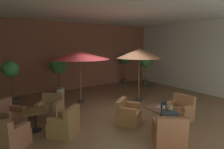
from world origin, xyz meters
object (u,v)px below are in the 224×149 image
(potted_tree_mid_left, at_px, (145,67))
(potted_tree_mid_right, at_px, (124,61))
(cafe_table_front_left, at_px, (161,113))
(patio_umbrella_tall_red, at_px, (80,56))
(armchair_front_left_east, at_px, (180,111))
(iced_drink_cup, at_px, (164,107))
(armchair_front_left_north, at_px, (169,134))
(armchair_front_right_south, at_px, (50,110))
(armchair_front_left_south, at_px, (128,114))
(armchair_front_right_east, at_px, (65,125))
(armchair_front_right_west, at_px, (9,117))
(potted_tree_left_corner, at_px, (11,77))
(open_laptop, at_px, (162,106))
(patio_umbrella_center_beige, at_px, (139,54))
(potted_tree_right_corner, at_px, (59,68))
(armchair_front_right_north, at_px, (8,136))
(patron_blue_shirt, at_px, (169,118))
(cafe_table_front_right, at_px, (35,115))

(potted_tree_mid_left, distance_m, potted_tree_mid_right, 1.60)
(potted_tree_mid_left, relative_size, potted_tree_mid_right, 0.90)
(cafe_table_front_left, bearing_deg, patio_umbrella_tall_red, 105.19)
(patio_umbrella_tall_red, bearing_deg, armchair_front_left_east, -60.56)
(potted_tree_mid_right, distance_m, iced_drink_cup, 7.05)
(armchair_front_left_north, xyz_separation_m, armchair_front_right_south, (-2.11, 3.53, -0.00))
(armchair_front_left_south, height_order, armchair_front_right_east, armchair_front_right_east)
(armchair_front_right_west, height_order, potted_tree_left_corner, potted_tree_left_corner)
(armchair_front_right_west, distance_m, potted_tree_left_corner, 2.19)
(potted_tree_left_corner, bearing_deg, armchair_front_left_north, -60.09)
(armchair_front_right_south, distance_m, potted_tree_left_corner, 2.40)
(potted_tree_left_corner, bearing_deg, open_laptop, -49.89)
(patio_umbrella_center_beige, height_order, potted_tree_left_corner, patio_umbrella_center_beige)
(patio_umbrella_tall_red, relative_size, potted_tree_mid_left, 1.43)
(potted_tree_left_corner, distance_m, iced_drink_cup, 6.03)
(potted_tree_right_corner, distance_m, open_laptop, 5.88)
(patio_umbrella_tall_red, relative_size, potted_tree_left_corner, 1.34)
(potted_tree_mid_right, bearing_deg, patio_umbrella_tall_red, -150.99)
(armchair_front_right_east, xyz_separation_m, patio_umbrella_center_beige, (4.06, 1.49, 1.91))
(armchair_front_left_north, relative_size, armchair_front_right_north, 1.01)
(potted_tree_mid_left, relative_size, open_laptop, 5.33)
(armchair_front_left_east, relative_size, patio_umbrella_tall_red, 0.33)
(cafe_table_front_left, xyz_separation_m, open_laptop, (0.07, 0.02, 0.20))
(armchair_front_right_south, distance_m, patron_blue_shirt, 4.12)
(potted_tree_mid_right, bearing_deg, open_laptop, -116.20)
(armchair_front_left_north, bearing_deg, open_laptop, 52.08)
(potted_tree_mid_right, bearing_deg, armchair_front_right_east, -139.15)
(cafe_table_front_left, xyz_separation_m, armchair_front_right_west, (-4.05, 2.65, -0.18))
(cafe_table_front_right, height_order, patio_umbrella_tall_red, patio_umbrella_tall_red)
(armchair_front_left_south, height_order, iced_drink_cup, armchair_front_left_south)
(armchair_front_left_north, distance_m, armchair_front_left_east, 1.97)
(armchair_front_left_south, xyz_separation_m, potted_tree_mid_right, (3.74, 5.32, 1.26))
(armchair_front_right_south, height_order, potted_tree_mid_right, potted_tree_mid_right)
(armchair_front_left_south, height_order, armchair_front_right_south, armchair_front_right_south)
(patio_umbrella_center_beige, xyz_separation_m, open_laptop, (-1.29, -2.63, -1.51))
(armchair_front_left_east, xyz_separation_m, potted_tree_mid_left, (2.55, 4.58, 0.97))
(potted_tree_right_corner, bearing_deg, potted_tree_mid_right, 6.51)
(armchair_front_right_west, height_order, potted_tree_right_corner, potted_tree_right_corner)
(cafe_table_front_right, bearing_deg, patio_umbrella_tall_red, 40.33)
(patio_umbrella_tall_red, distance_m, patio_umbrella_center_beige, 2.70)
(patio_umbrella_center_beige, relative_size, open_laptop, 7.06)
(armchair_front_left_south, xyz_separation_m, potted_tree_mid_left, (4.28, 3.84, 0.98))
(armchair_front_right_east, xyz_separation_m, potted_tree_mid_left, (6.33, 3.53, 0.97))
(potted_tree_mid_right, bearing_deg, potted_tree_mid_left, -70.09)
(armchair_front_right_north, height_order, armchair_front_right_south, armchair_front_right_south)
(armchair_front_left_east, relative_size, armchair_front_right_south, 0.79)
(potted_tree_left_corner, xyz_separation_m, potted_tree_mid_left, (7.40, 0.11, -0.06))
(potted_tree_right_corner, bearing_deg, armchair_front_right_south, -112.62)
(iced_drink_cup, bearing_deg, armchair_front_left_east, 10.99)
(armchair_front_left_north, relative_size, armchair_front_left_east, 1.26)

